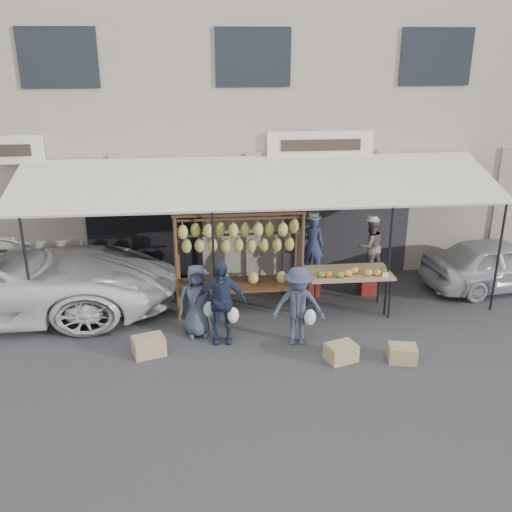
{
  "coord_description": "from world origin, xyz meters",
  "views": [
    {
      "loc": [
        -1.22,
        -9.17,
        5.27
      ],
      "look_at": [
        -0.15,
        1.4,
        1.3
      ],
      "focal_mm": 40.0,
      "sensor_mm": 36.0,
      "label": 1
    }
  ],
  "objects_px": {
    "sedan": "(498,263)",
    "customer_right": "(298,306)",
    "customer_mid": "(221,302)",
    "banana_rack": "(239,239)",
    "produce_table": "(350,274)",
    "vendor_left": "(313,245)",
    "vendor_right": "(370,246)",
    "customer_left": "(197,301)",
    "crate_near_b": "(402,354)",
    "crate_near_a": "(341,352)",
    "crate_far": "(149,346)"
  },
  "relations": [
    {
      "from": "vendor_left",
      "to": "crate_near_b",
      "type": "xyz_separation_m",
      "value": [
        1.06,
        -2.98,
        -1.02
      ]
    },
    {
      "from": "crate_near_b",
      "to": "customer_right",
      "type": "bearing_deg",
      "value": 154.67
    },
    {
      "from": "vendor_right",
      "to": "customer_mid",
      "type": "height_order",
      "value": "vendor_right"
    },
    {
      "from": "customer_left",
      "to": "crate_near_a",
      "type": "distance_m",
      "value": 2.85
    },
    {
      "from": "customer_mid",
      "to": "crate_near_a",
      "type": "relative_size",
      "value": 3.15
    },
    {
      "from": "customer_right",
      "to": "crate_far",
      "type": "relative_size",
      "value": 2.75
    },
    {
      "from": "vendor_left",
      "to": "customer_left",
      "type": "bearing_deg",
      "value": 52.1
    },
    {
      "from": "vendor_left",
      "to": "crate_near_a",
      "type": "height_order",
      "value": "vendor_left"
    },
    {
      "from": "vendor_right",
      "to": "crate_far",
      "type": "xyz_separation_m",
      "value": [
        -4.68,
        -2.23,
        -0.95
      ]
    },
    {
      "from": "crate_near_b",
      "to": "sedan",
      "type": "relative_size",
      "value": 0.14
    },
    {
      "from": "vendor_left",
      "to": "customer_mid",
      "type": "bearing_deg",
      "value": 62.05
    },
    {
      "from": "crate_near_b",
      "to": "crate_near_a",
      "type": "bearing_deg",
      "value": 172.57
    },
    {
      "from": "customer_left",
      "to": "customer_mid",
      "type": "relative_size",
      "value": 0.88
    },
    {
      "from": "customer_mid",
      "to": "sedan",
      "type": "relative_size",
      "value": 0.47
    },
    {
      "from": "customer_right",
      "to": "customer_mid",
      "type": "bearing_deg",
      "value": 176.39
    },
    {
      "from": "banana_rack",
      "to": "crate_near_b",
      "type": "bearing_deg",
      "value": -41.14
    },
    {
      "from": "vendor_right",
      "to": "crate_far",
      "type": "height_order",
      "value": "vendor_right"
    },
    {
      "from": "vendor_left",
      "to": "vendor_right",
      "type": "height_order",
      "value": "vendor_left"
    },
    {
      "from": "vendor_right",
      "to": "crate_near_a",
      "type": "distance_m",
      "value": 3.21
    },
    {
      "from": "customer_left",
      "to": "vendor_left",
      "type": "bearing_deg",
      "value": 28.1
    },
    {
      "from": "vendor_left",
      "to": "crate_near_a",
      "type": "distance_m",
      "value": 3.01
    },
    {
      "from": "crate_near_a",
      "to": "crate_near_b",
      "type": "distance_m",
      "value": 1.08
    },
    {
      "from": "crate_near_a",
      "to": "customer_right",
      "type": "bearing_deg",
      "value": 134.47
    },
    {
      "from": "produce_table",
      "to": "crate_near_a",
      "type": "bearing_deg",
      "value": -107.85
    },
    {
      "from": "produce_table",
      "to": "crate_far",
      "type": "distance_m",
      "value": 4.26
    },
    {
      "from": "customer_right",
      "to": "crate_near_b",
      "type": "bearing_deg",
      "value": -19.74
    },
    {
      "from": "crate_far",
      "to": "sedan",
      "type": "bearing_deg",
      "value": 16.35
    },
    {
      "from": "customer_right",
      "to": "sedan",
      "type": "relative_size",
      "value": 0.44
    },
    {
      "from": "vendor_right",
      "to": "crate_far",
      "type": "relative_size",
      "value": 2.3
    },
    {
      "from": "banana_rack",
      "to": "customer_mid",
      "type": "height_order",
      "value": "banana_rack"
    },
    {
      "from": "crate_near_b",
      "to": "crate_far",
      "type": "relative_size",
      "value": 0.88
    },
    {
      "from": "customer_right",
      "to": "crate_near_b",
      "type": "height_order",
      "value": "customer_right"
    },
    {
      "from": "customer_left",
      "to": "sedan",
      "type": "bearing_deg",
      "value": 8.46
    },
    {
      "from": "customer_right",
      "to": "crate_near_a",
      "type": "height_order",
      "value": "customer_right"
    },
    {
      "from": "banana_rack",
      "to": "produce_table",
      "type": "xyz_separation_m",
      "value": [
        2.24,
        -0.39,
        -0.7
      ]
    },
    {
      "from": "vendor_right",
      "to": "customer_right",
      "type": "relative_size",
      "value": 0.84
    },
    {
      "from": "vendor_right",
      "to": "customer_mid",
      "type": "xyz_separation_m",
      "value": [
        -3.35,
        -1.87,
        -0.31
      ]
    },
    {
      "from": "sedan",
      "to": "crate_far",
      "type": "bearing_deg",
      "value": 97.39
    },
    {
      "from": "banana_rack",
      "to": "customer_mid",
      "type": "relative_size",
      "value": 1.6
    },
    {
      "from": "crate_near_a",
      "to": "sedan",
      "type": "bearing_deg",
      "value": 33.15
    },
    {
      "from": "produce_table",
      "to": "customer_mid",
      "type": "bearing_deg",
      "value": -160.73
    },
    {
      "from": "customer_right",
      "to": "crate_near_a",
      "type": "xyz_separation_m",
      "value": [
        0.67,
        -0.68,
        -0.61
      ]
    },
    {
      "from": "vendor_right",
      "to": "customer_mid",
      "type": "distance_m",
      "value": 3.85
    },
    {
      "from": "banana_rack",
      "to": "customer_right",
      "type": "xyz_separation_m",
      "value": [
        0.97,
        -1.55,
        -0.81
      ]
    },
    {
      "from": "produce_table",
      "to": "sedan",
      "type": "xyz_separation_m",
      "value": [
        3.71,
        0.97,
        -0.29
      ]
    },
    {
      "from": "vendor_right",
      "to": "customer_left",
      "type": "bearing_deg",
      "value": 7.01
    },
    {
      "from": "sedan",
      "to": "customer_right",
      "type": "bearing_deg",
      "value": 104.2
    },
    {
      "from": "customer_left",
      "to": "crate_near_b",
      "type": "relative_size",
      "value": 2.94
    },
    {
      "from": "customer_mid",
      "to": "crate_near_a",
      "type": "xyz_separation_m",
      "value": [
        2.07,
        -0.91,
        -0.66
      ]
    },
    {
      "from": "vendor_right",
      "to": "customer_right",
      "type": "xyz_separation_m",
      "value": [
        -1.95,
        -2.1,
        -0.36
      ]
    }
  ]
}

